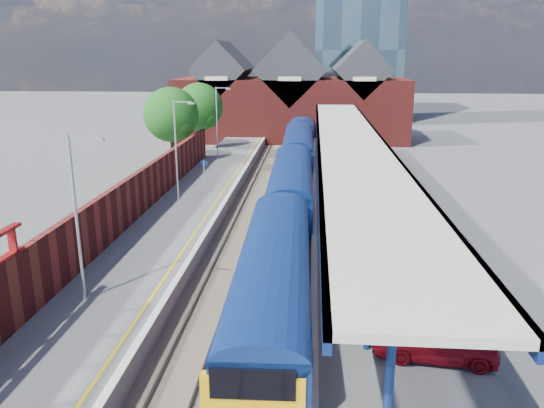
# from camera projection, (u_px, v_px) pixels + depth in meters

# --- Properties ---
(ground) EXTENTS (240.00, 240.00, 0.00)m
(ground) POSITION_uv_depth(u_px,v_px,m) (277.00, 188.00, 45.18)
(ground) COLOR #5B5B5E
(ground) RESTS_ON ground
(ballast_bed) EXTENTS (6.00, 76.00, 0.06)m
(ballast_bed) POSITION_uv_depth(u_px,v_px,m) (267.00, 224.00, 35.57)
(ballast_bed) COLOR #473D33
(ballast_bed) RESTS_ON ground
(rails) EXTENTS (4.51, 76.00, 0.14)m
(rails) POSITION_uv_depth(u_px,v_px,m) (267.00, 222.00, 35.55)
(rails) COLOR slate
(rails) RESTS_ON ground
(left_platform) EXTENTS (5.00, 76.00, 1.00)m
(left_platform) POSITION_uv_depth(u_px,v_px,m) (186.00, 215.00, 35.85)
(left_platform) COLOR #565659
(left_platform) RESTS_ON ground
(right_platform) EXTENTS (6.00, 76.00, 1.00)m
(right_platform) POSITION_uv_depth(u_px,v_px,m) (357.00, 219.00, 35.00)
(right_platform) COLOR #565659
(right_platform) RESTS_ON ground
(coping_left) EXTENTS (0.30, 76.00, 0.05)m
(coping_left) POSITION_uv_depth(u_px,v_px,m) (220.00, 208.00, 35.54)
(coping_left) COLOR silver
(coping_left) RESTS_ON left_platform
(coping_right) EXTENTS (0.30, 76.00, 0.05)m
(coping_right) POSITION_uv_depth(u_px,v_px,m) (314.00, 210.00, 35.07)
(coping_right) COLOR silver
(coping_right) RESTS_ON right_platform
(yellow_line) EXTENTS (0.14, 76.00, 0.01)m
(yellow_line) POSITION_uv_depth(u_px,v_px,m) (211.00, 208.00, 35.59)
(yellow_line) COLOR yellow
(yellow_line) RESTS_ON left_platform
(train) EXTENTS (3.14, 65.95, 3.45)m
(train) POSITION_uv_depth(u_px,v_px,m) (295.00, 161.00, 45.62)
(train) COLOR navy
(train) RESTS_ON ground
(canopy) EXTENTS (4.50, 52.00, 4.48)m
(canopy) POSITION_uv_depth(u_px,v_px,m) (350.00, 143.00, 35.62)
(canopy) COLOR navy
(canopy) RESTS_ON right_platform
(lamp_post_b) EXTENTS (1.48, 0.18, 7.00)m
(lamp_post_b) POSITION_uv_depth(u_px,v_px,m) (79.00, 209.00, 21.26)
(lamp_post_b) COLOR #A5A8AA
(lamp_post_b) RESTS_ON left_platform
(lamp_post_c) EXTENTS (1.48, 0.18, 7.00)m
(lamp_post_c) POSITION_uv_depth(u_px,v_px,m) (178.00, 144.00, 36.62)
(lamp_post_c) COLOR #A5A8AA
(lamp_post_c) RESTS_ON left_platform
(lamp_post_d) EXTENTS (1.48, 0.18, 7.00)m
(lamp_post_d) POSITION_uv_depth(u_px,v_px,m) (218.00, 118.00, 51.98)
(lamp_post_d) COLOR #A5A8AA
(lamp_post_d) RESTS_ON left_platform
(platform_sign) EXTENTS (0.55, 0.08, 2.50)m
(platform_sign) POSITION_uv_depth(u_px,v_px,m) (204.00, 171.00, 39.06)
(platform_sign) COLOR #A5A8AA
(platform_sign) RESTS_ON left_platform
(brick_wall) EXTENTS (0.35, 50.00, 3.86)m
(brick_wall) POSITION_uv_depth(u_px,v_px,m) (111.00, 214.00, 29.32)
(brick_wall) COLOR maroon
(brick_wall) RESTS_ON left_platform
(station_building) EXTENTS (30.00, 12.12, 13.78)m
(station_building) POSITION_uv_depth(u_px,v_px,m) (291.00, 98.00, 70.57)
(station_building) COLOR maroon
(station_building) RESTS_ON ground
(tree_near) EXTENTS (5.20, 5.20, 8.10)m
(tree_near) POSITION_uv_depth(u_px,v_px,m) (173.00, 116.00, 50.17)
(tree_near) COLOR #382314
(tree_near) RESTS_ON ground
(tree_far) EXTENTS (5.20, 5.20, 8.10)m
(tree_far) POSITION_uv_depth(u_px,v_px,m) (200.00, 108.00, 57.77)
(tree_far) COLOR #382314
(tree_far) RESTS_ON ground
(parked_car_red) EXTENTS (4.32, 2.18, 1.41)m
(parked_car_red) POSITION_uv_depth(u_px,v_px,m) (435.00, 339.00, 17.88)
(parked_car_red) COLOR maroon
(parked_car_red) RESTS_ON right_platform
(parked_car_silver) EXTENTS (4.86, 2.85, 1.51)m
(parked_car_silver) POSITION_uv_depth(u_px,v_px,m) (430.00, 273.00, 23.16)
(parked_car_silver) COLOR silver
(parked_car_silver) RESTS_ON right_platform
(parked_car_dark) EXTENTS (4.13, 1.70, 1.20)m
(parked_car_dark) POSITION_uv_depth(u_px,v_px,m) (427.00, 280.00, 22.79)
(parked_car_dark) COLOR black
(parked_car_dark) RESTS_ON right_platform
(parked_car_blue) EXTENTS (4.47, 2.17, 1.23)m
(parked_car_blue) POSITION_uv_depth(u_px,v_px,m) (381.00, 183.00, 39.99)
(parked_car_blue) COLOR navy
(parked_car_blue) RESTS_ON right_platform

